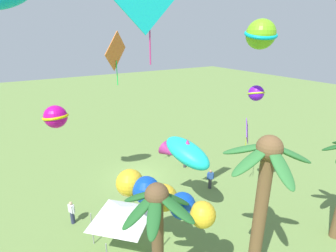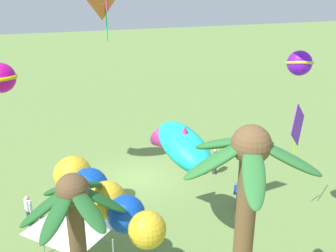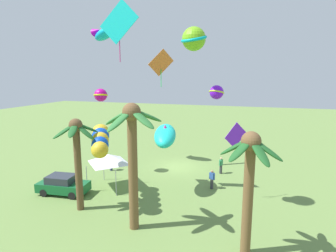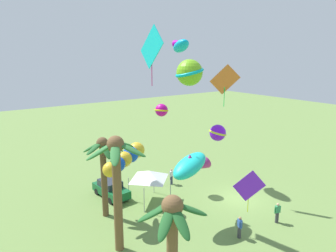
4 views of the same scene
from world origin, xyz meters
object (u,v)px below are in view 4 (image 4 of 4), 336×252
at_px(kite_ball_8, 189,73).
at_px(palm_tree_0, 172,235).
at_px(palm_tree_1, 117,171).
at_px(kite_tube_2, 126,158).
at_px(kite_fish_4, 180,45).
at_px(kite_ball_7, 161,110).
at_px(kite_ball_1, 218,133).
at_px(kite_fish_3, 192,165).
at_px(parked_car_0, 111,189).
at_px(spectator_1, 240,227).
at_px(kite_diamond_6, 152,48).
at_px(spectator_0, 171,176).
at_px(festival_tent, 149,175).
at_px(palm_tree_2, 103,161).
at_px(kite_diamond_5, 249,186).
at_px(spectator_2, 277,213).
at_px(kite_diamond_0, 225,80).

bearing_deg(kite_ball_8, palm_tree_0, 134.00).
bearing_deg(palm_tree_1, kite_tube_2, -34.69).
xyz_separation_m(palm_tree_1, kite_tube_2, (3.65, -2.53, -0.67)).
distance_m(kite_fish_4, kite_ball_7, 6.71).
height_order(kite_ball_1, kite_fish_3, kite_ball_1).
relative_size(palm_tree_1, parked_car_0, 1.90).
height_order(spectator_1, kite_ball_7, kite_ball_7).
height_order(kite_ball_1, kite_diamond_6, kite_diamond_6).
height_order(spectator_0, festival_tent, festival_tent).
relative_size(palm_tree_2, kite_diamond_5, 2.45).
xyz_separation_m(palm_tree_2, kite_fish_4, (3.35, -9.89, 8.72)).
distance_m(parked_car_0, spectator_0, 6.07).
relative_size(kite_diamond_5, kite_ball_7, 1.53).
xyz_separation_m(palm_tree_0, kite_tube_2, (10.23, -3.06, 0.12)).
bearing_deg(palm_tree_1, kite_fish_3, -90.87).
bearing_deg(kite_diamond_5, spectator_2, -73.89).
xyz_separation_m(festival_tent, kite_fish_4, (3.38, -5.82, 10.82)).
relative_size(kite_diamond_5, kite_diamond_6, 0.60).
relative_size(kite_tube_2, kite_diamond_5, 1.67).
distance_m(kite_fish_3, kite_fish_4, 12.87).
bearing_deg(spectator_2, kite_diamond_5, 106.11).
height_order(kite_tube_2, kite_ball_8, kite_ball_8).
bearing_deg(kite_ball_7, spectator_0, -103.34).
xyz_separation_m(kite_fish_4, kite_ball_8, (-10.73, 7.57, -1.85)).
bearing_deg(kite_ball_1, kite_fish_4, -28.46).
bearing_deg(kite_ball_8, spectator_2, -98.08).
height_order(parked_car_0, kite_diamond_5, kite_diamond_5).
bearing_deg(festival_tent, kite_diamond_0, -112.88).
distance_m(parked_car_0, kite_diamond_0, 13.76).
xyz_separation_m(spectator_2, kite_fish_3, (3.83, 5.29, 3.75)).
relative_size(spectator_2, kite_diamond_6, 0.37).
bearing_deg(spectator_1, kite_ball_8, 78.21).
relative_size(spectator_0, kite_fish_3, 0.39).
bearing_deg(kite_diamond_0, spectator_1, 146.44).
bearing_deg(spectator_0, kite_fish_4, -55.15).
height_order(parked_car_0, kite_ball_8, kite_ball_8).
relative_size(kite_tube_2, kite_ball_8, 1.96).
bearing_deg(festival_tent, spectator_2, -144.30).
height_order(festival_tent, kite_diamond_0, kite_diamond_0).
xyz_separation_m(palm_tree_1, kite_diamond_0, (2.01, -11.11, 4.93)).
relative_size(kite_fish_4, kite_ball_8, 1.50).
bearing_deg(spectator_1, parked_car_0, 22.32).
bearing_deg(spectator_1, palm_tree_2, 37.53).
height_order(spectator_2, kite_ball_7, kite_ball_7).
xyz_separation_m(kite_ball_7, kite_ball_8, (-9.50, 4.50, 3.99)).
distance_m(spectator_0, kite_fish_3, 8.09).
bearing_deg(kite_fish_3, kite_diamond_0, -67.99).
distance_m(spectator_1, kite_diamond_5, 4.74).
height_order(palm_tree_1, kite_diamond_6, kite_diamond_6).
relative_size(spectator_0, kite_tube_2, 0.37).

